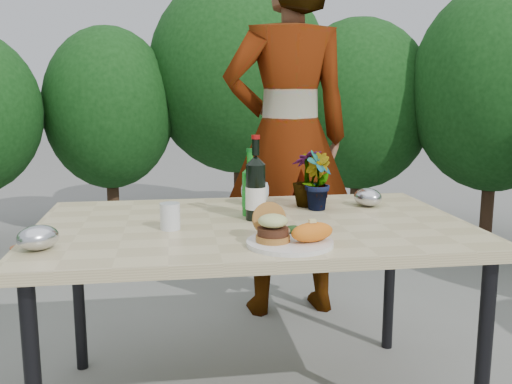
{
  "coord_description": "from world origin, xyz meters",
  "views": [
    {
      "loc": [
        -0.29,
        -2.06,
        1.25
      ],
      "look_at": [
        0.0,
        -0.08,
        0.88
      ],
      "focal_mm": 40.0,
      "sensor_mm": 36.0,
      "label": 1
    }
  ],
  "objects": [
    {
      "name": "seedling_mid",
      "position": [
        0.29,
        0.2,
        0.87
      ],
      "size": [
        0.12,
        0.14,
        0.23
      ],
      "primitive_type": "imported",
      "rotation": [
        0.0,
        0.0,
        1.74
      ],
      "color": "#26521C",
      "rests_on": "patio_table"
    },
    {
      "name": "plastic_cup",
      "position": [
        -0.31,
        -0.06,
        0.8
      ],
      "size": [
        0.07,
        0.07,
        0.09
      ],
      "primitive_type": "cylinder",
      "color": "silver",
      "rests_on": "patio_table"
    },
    {
      "name": "burger_stack",
      "position": [
        0.02,
        -0.31,
        0.81
      ],
      "size": [
        0.11,
        0.16,
        0.11
      ],
      "color": "#B7722D",
      "rests_on": "dinner_plate"
    },
    {
      "name": "grilled_veg",
      "position": [
        0.09,
        -0.24,
        0.78
      ],
      "size": [
        0.08,
        0.05,
        0.03
      ],
      "color": "olive",
      "rests_on": "dinner_plate"
    },
    {
      "name": "foil_packet_left",
      "position": [
        -0.71,
        -0.27,
        0.79
      ],
      "size": [
        0.17,
        0.17,
        0.08
      ],
      "primitive_type": "ellipsoid",
      "rotation": [
        0.0,
        0.0,
        0.69
      ],
      "color": "silver",
      "rests_on": "patio_table"
    },
    {
      "name": "terracotta_pot",
      "position": [
        -1.37,
        2.05,
        0.07
      ],
      "size": [
        0.17,
        0.17,
        0.14
      ],
      "color": "#BB5C30",
      "rests_on": "ground"
    },
    {
      "name": "wine_bottle",
      "position": [
        0.02,
        0.04,
        0.87
      ],
      "size": [
        0.08,
        0.08,
        0.32
      ],
      "rotation": [
        0.0,
        0.0,
        0.25
      ],
      "color": "black",
      "rests_on": "patio_table"
    },
    {
      "name": "patio_table",
      "position": [
        0.0,
        0.0,
        0.69
      ],
      "size": [
        1.6,
        1.0,
        0.75
      ],
      "color": "#C7B584",
      "rests_on": "ground"
    },
    {
      "name": "seedling_right",
      "position": [
        0.27,
        0.26,
        0.87
      ],
      "size": [
        0.18,
        0.18,
        0.24
      ],
      "primitive_type": "imported",
      "rotation": [
        0.0,
        0.0,
        3.58
      ],
      "color": "#26511B",
      "rests_on": "patio_table"
    },
    {
      "name": "sweet_potato",
      "position": [
        0.14,
        -0.35,
        0.8
      ],
      "size": [
        0.17,
        0.12,
        0.06
      ],
      "primitive_type": "ellipsoid",
      "rotation": [
        0.0,
        0.0,
        0.35
      ],
      "color": "orange",
      "rests_on": "dinner_plate"
    },
    {
      "name": "foil_packet_right",
      "position": [
        0.53,
        0.22,
        0.79
      ],
      "size": [
        0.15,
        0.16,
        0.08
      ],
      "primitive_type": "ellipsoid",
      "rotation": [
        0.0,
        0.0,
        1.91
      ],
      "color": "#BABCC2",
      "rests_on": "patio_table"
    },
    {
      "name": "blue_bowl",
      "position": [
        0.06,
        0.33,
        0.8
      ],
      "size": [
        0.16,
        0.16,
        0.1
      ],
      "primitive_type": "imported",
      "rotation": [
        0.0,
        0.0,
        -0.38
      ],
      "color": "silver",
      "rests_on": "patio_table"
    },
    {
      "name": "seedling_left",
      "position": [
        0.3,
        0.2,
        0.87
      ],
      "size": [
        0.15,
        0.15,
        0.24
      ],
      "primitive_type": "imported",
      "rotation": [
        0.0,
        0.0,
        0.71
      ],
      "color": "#255F20",
      "rests_on": "patio_table"
    },
    {
      "name": "person",
      "position": [
        0.33,
        0.97,
        0.98
      ],
      "size": [
        0.76,
        0.53,
        1.97
      ],
      "primitive_type": "imported",
      "rotation": [
        0.0,
        0.0,
        3.23
      ],
      "color": "#9E674F",
      "rests_on": "ground"
    },
    {
      "name": "sparkling_water",
      "position": [
        0.01,
        0.12,
        0.85
      ],
      "size": [
        0.06,
        0.06,
        0.27
      ],
      "rotation": [
        0.0,
        0.0,
        0.29
      ],
      "color": "#177E1E",
      "rests_on": "patio_table"
    },
    {
      "name": "dinner_plate",
      "position": [
        0.07,
        -0.33,
        0.76
      ],
      "size": [
        0.28,
        0.28,
        0.01
      ],
      "primitive_type": "cylinder",
      "color": "white",
      "rests_on": "patio_table"
    },
    {
      "name": "shrub_hedge",
      "position": [
        0.28,
        1.67,
        1.15
      ],
      "size": [
        6.85,
        5.19,
        2.24
      ],
      "color": "#382316",
      "rests_on": "ground"
    }
  ]
}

